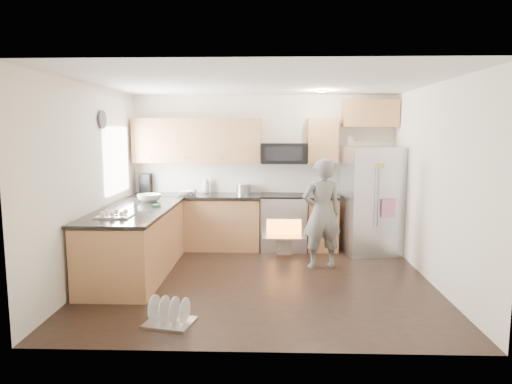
{
  "coord_description": "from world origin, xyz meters",
  "views": [
    {
      "loc": [
        0.13,
        -5.9,
        1.99
      ],
      "look_at": [
        -0.08,
        0.5,
        1.13
      ],
      "focal_mm": 32.0,
      "sensor_mm": 36.0,
      "label": 1
    }
  ],
  "objects_px": {
    "refrigerator": "(372,201)",
    "dish_rack": "(170,317)",
    "stove_range": "(283,210)",
    "person": "(322,214)"
  },
  "relations": [
    {
      "from": "dish_rack",
      "to": "refrigerator",
      "type": "bearing_deg",
      "value": 46.91
    },
    {
      "from": "stove_range",
      "to": "refrigerator",
      "type": "relative_size",
      "value": 1.03
    },
    {
      "from": "stove_range",
      "to": "dish_rack",
      "type": "height_order",
      "value": "stove_range"
    },
    {
      "from": "person",
      "to": "refrigerator",
      "type": "bearing_deg",
      "value": -150.66
    },
    {
      "from": "stove_range",
      "to": "dish_rack",
      "type": "relative_size",
      "value": 3.25
    },
    {
      "from": "refrigerator",
      "to": "dish_rack",
      "type": "relative_size",
      "value": 3.17
    },
    {
      "from": "refrigerator",
      "to": "dish_rack",
      "type": "xyz_separation_m",
      "value": [
        -2.68,
        -2.87,
        -0.79
      ]
    },
    {
      "from": "refrigerator",
      "to": "person",
      "type": "xyz_separation_m",
      "value": [
        -0.9,
        -0.81,
        -0.07
      ]
    },
    {
      "from": "person",
      "to": "dish_rack",
      "type": "relative_size",
      "value": 2.92
    },
    {
      "from": "person",
      "to": "dish_rack",
      "type": "height_order",
      "value": "person"
    }
  ]
}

